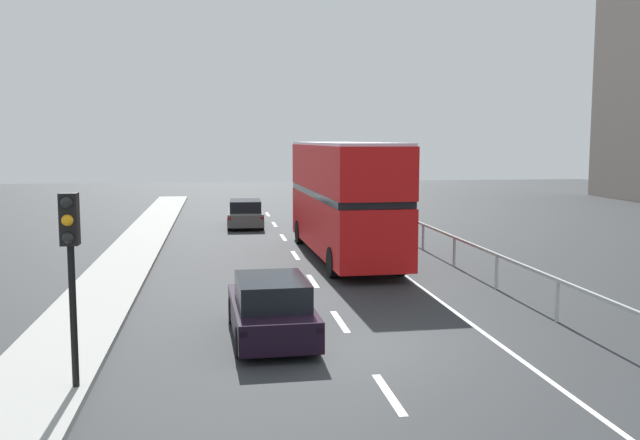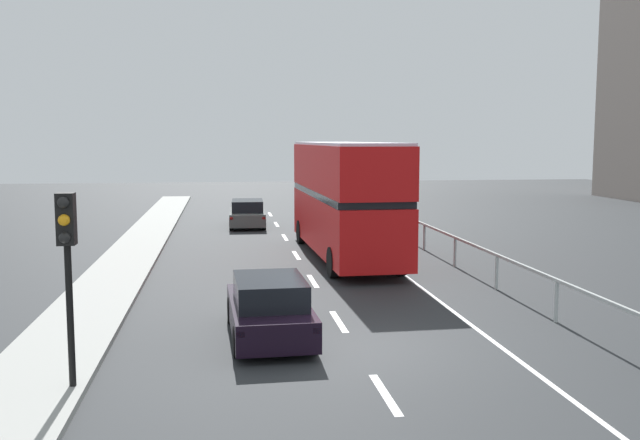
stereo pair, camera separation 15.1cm
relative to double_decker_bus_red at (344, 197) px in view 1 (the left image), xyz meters
name	(u,v)px [view 1 (the left image)]	position (x,y,z in m)	size (l,w,h in m)	color
ground_plane	(357,349)	(-1.75, -11.41, -2.37)	(75.22, 120.00, 0.10)	#272A2C
near_sidewalk_kerb	(55,356)	(-8.01, -11.41, -2.25)	(2.08, 80.00, 0.14)	gray
lane_paint_markings	(368,272)	(0.28, -3.05, -2.32)	(3.26, 46.00, 0.01)	silver
bridge_side_railing	(455,242)	(3.52, -2.41, -1.44)	(0.10, 42.00, 1.08)	#AFB5B3
double_decker_bus_red	(344,197)	(0.00, 0.00, 0.00)	(2.76, 10.70, 4.34)	red
hatchback_car_near	(271,309)	(-3.53, -10.46, -1.65)	(1.87, 4.21, 1.40)	black
traffic_signal_pole	(70,243)	(-7.20, -13.54, 0.38)	(0.30, 0.42, 3.41)	black
sedan_car_ahead	(245,214)	(-3.29, 10.14, -1.66)	(1.92, 4.37, 1.38)	#494D4B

